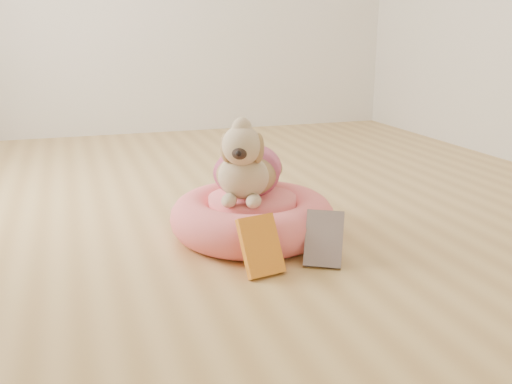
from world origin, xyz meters
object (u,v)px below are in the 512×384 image
object	(u,v)px
pet_bed	(252,217)
book_white	(324,239)
book_yellow	(261,246)
dog	(246,154)

from	to	relation	value
pet_bed	book_white	xyz separation A→B (m)	(0.17, -0.36, 0.01)
book_yellow	book_white	bearing A→B (deg)	-9.10
book_yellow	book_white	xyz separation A→B (m)	(0.26, 0.01, -0.01)
pet_bed	dog	bearing A→B (deg)	146.30
pet_bed	dog	world-z (taller)	dog
book_white	book_yellow	bearing A→B (deg)	-147.94
book_white	pet_bed	bearing A→B (deg)	144.68
dog	book_yellow	world-z (taller)	dog
book_yellow	pet_bed	bearing A→B (deg)	65.22
pet_bed	book_white	distance (m)	0.40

